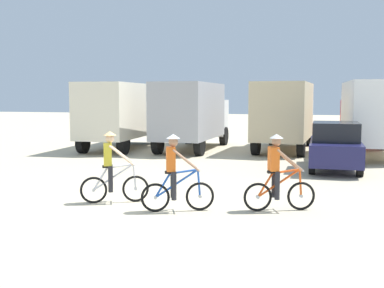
# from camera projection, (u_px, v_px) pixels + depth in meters

# --- Properties ---
(ground_plane) EXTENTS (120.00, 120.00, 0.00)m
(ground_plane) POSITION_uv_depth(u_px,v_px,m) (135.00, 200.00, 12.10)
(ground_plane) COLOR beige
(box_truck_cream_rv) EXTENTS (2.69, 6.85, 3.35)m
(box_truck_cream_rv) POSITION_uv_depth(u_px,v_px,m) (120.00, 112.00, 23.97)
(box_truck_cream_rv) COLOR beige
(box_truck_cream_rv) RESTS_ON ground
(box_truck_grey_hauler) EXTENTS (2.49, 6.79, 3.35)m
(box_truck_grey_hauler) POSITION_uv_depth(u_px,v_px,m) (192.00, 113.00, 23.54)
(box_truck_grey_hauler) COLOR #9E9EA3
(box_truck_grey_hauler) RESTS_ON ground
(box_truck_tan_camper) EXTENTS (2.69, 6.86, 3.35)m
(box_truck_tan_camper) POSITION_uv_depth(u_px,v_px,m) (285.00, 113.00, 23.12)
(box_truck_tan_camper) COLOR #CCB78E
(box_truck_tan_camper) RESTS_ON ground
(box_truck_avon_van) EXTENTS (2.72, 6.86, 3.35)m
(box_truck_avon_van) POSITION_uv_depth(u_px,v_px,m) (373.00, 115.00, 20.99)
(box_truck_avon_van) COLOR white
(box_truck_avon_van) RESTS_ON ground
(sedan_parked) EXTENTS (1.79, 4.21, 1.76)m
(sedan_parked) POSITION_uv_depth(u_px,v_px,m) (335.00, 146.00, 17.07)
(sedan_parked) COLOR #1E1E4C
(sedan_parked) RESTS_ON ground
(cyclist_orange_shirt) EXTENTS (1.59, 0.85, 1.82)m
(cyclist_orange_shirt) POSITION_uv_depth(u_px,v_px,m) (112.00, 170.00, 11.76)
(cyclist_orange_shirt) COLOR black
(cyclist_orange_shirt) RESTS_ON ground
(cyclist_cowboy_hat) EXTENTS (1.62, 0.79, 1.82)m
(cyclist_cowboy_hat) POSITION_uv_depth(u_px,v_px,m) (175.00, 176.00, 10.87)
(cyclist_cowboy_hat) COLOR black
(cyclist_cowboy_hat) RESTS_ON ground
(cyclist_near_camera) EXTENTS (1.63, 0.78, 1.82)m
(cyclist_near_camera) POSITION_uv_depth(u_px,v_px,m) (277.00, 175.00, 10.91)
(cyclist_near_camera) COLOR black
(cyclist_near_camera) RESTS_ON ground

